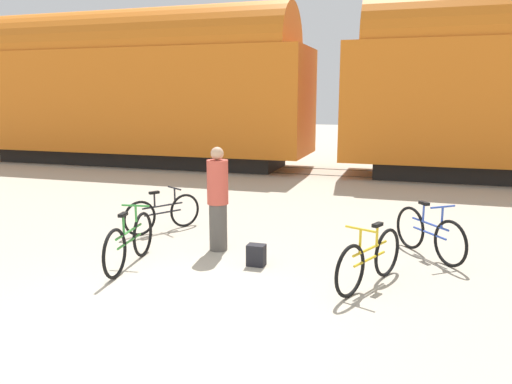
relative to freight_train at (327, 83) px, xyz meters
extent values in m
plane|color=#B2A893|center=(0.00, -11.95, -3.02)|extent=(80.00, 80.00, 0.00)
cube|color=black|center=(-7.31, 0.00, -2.74)|extent=(11.20, 2.38, 0.55)
cube|color=orange|center=(-7.31, 0.00, -0.62)|extent=(13.33, 3.17, 3.69)
cylinder|color=orange|center=(-7.31, 0.00, 1.23)|extent=(12.26, 3.02, 3.02)
cube|color=#4C4238|center=(0.00, -0.72, -3.01)|extent=(69.17, 0.07, 0.01)
cube|color=#4C4238|center=(0.00, 0.72, -3.01)|extent=(69.17, 0.07, 0.01)
torus|color=black|center=(2.18, -10.75, -2.65)|extent=(0.34, 0.68, 0.72)
torus|color=black|center=(2.60, -9.80, -2.65)|extent=(0.34, 0.68, 0.72)
cylinder|color=gold|center=(2.39, -10.28, -2.47)|extent=(0.40, 0.85, 0.04)
cylinder|color=gold|center=(2.39, -10.28, -2.62)|extent=(0.37, 0.78, 0.04)
cylinder|color=gold|center=(2.47, -10.11, -2.32)|extent=(0.04, 0.04, 0.30)
cube|color=black|center=(2.47, -10.11, -2.17)|extent=(0.15, 0.22, 0.05)
cylinder|color=gold|center=(2.28, -10.54, -2.30)|extent=(0.04, 0.04, 0.34)
cylinder|color=gold|center=(2.28, -10.54, -2.13)|extent=(0.43, 0.22, 0.03)
torus|color=black|center=(-1.45, -8.13, -2.68)|extent=(0.40, 0.60, 0.68)
torus|color=black|center=(-1.98, -8.98, -2.68)|extent=(0.40, 0.60, 0.68)
cylinder|color=black|center=(-1.72, -8.56, -2.50)|extent=(0.50, 0.77, 0.04)
cylinder|color=black|center=(-1.72, -8.56, -2.65)|extent=(0.45, 0.70, 0.04)
cylinder|color=black|center=(-1.81, -8.71, -2.36)|extent=(0.04, 0.04, 0.28)
cube|color=black|center=(-1.81, -8.71, -2.22)|extent=(0.17, 0.21, 0.05)
cylinder|color=black|center=(-1.57, -8.32, -2.35)|extent=(0.04, 0.04, 0.31)
cylinder|color=black|center=(-1.57, -8.32, -2.19)|extent=(0.41, 0.27, 0.03)
torus|color=black|center=(-1.30, -10.05, -2.64)|extent=(0.15, 0.74, 0.74)
torus|color=black|center=(-1.17, -11.07, -2.64)|extent=(0.15, 0.74, 0.74)
cylinder|color=#338C38|center=(-1.24, -10.56, -2.45)|extent=(0.16, 0.91, 0.04)
cylinder|color=#338C38|center=(-1.24, -10.56, -2.61)|extent=(0.14, 0.83, 0.04)
cylinder|color=#338C38|center=(-1.21, -10.74, -2.30)|extent=(0.04, 0.04, 0.31)
cube|color=black|center=(-1.21, -10.74, -2.14)|extent=(0.11, 0.21, 0.05)
cylinder|color=#338C38|center=(-1.27, -10.28, -2.28)|extent=(0.04, 0.04, 0.35)
cylinder|color=#338C38|center=(-1.27, -10.28, -2.11)|extent=(0.46, 0.09, 0.03)
torus|color=black|center=(3.52, -9.07, -2.65)|extent=(0.49, 0.62, 0.74)
torus|color=black|center=(2.91, -8.27, -2.65)|extent=(0.49, 0.62, 0.74)
cylinder|color=#3351B7|center=(3.22, -8.67, -2.46)|extent=(0.56, 0.72, 0.04)
cylinder|color=#3351B7|center=(3.22, -8.67, -2.61)|extent=(0.51, 0.66, 0.04)
cylinder|color=#3351B7|center=(3.11, -8.53, -2.30)|extent=(0.04, 0.04, 0.31)
cube|color=black|center=(3.11, -8.53, -2.15)|extent=(0.19, 0.21, 0.05)
cylinder|color=#3351B7|center=(3.38, -8.89, -2.28)|extent=(0.04, 0.04, 0.35)
cylinder|color=#3351B7|center=(3.38, -8.89, -2.11)|extent=(0.39, 0.31, 0.03)
cylinder|color=#514C47|center=(-0.23, -9.36, -2.61)|extent=(0.31, 0.31, 0.82)
cylinder|color=#CC4C3D|center=(-0.23, -9.36, -1.83)|extent=(0.36, 0.36, 0.75)
sphere|color=tan|center=(-0.23, -9.36, -1.34)|extent=(0.22, 0.22, 0.22)
cube|color=black|center=(0.63, -9.94, -2.85)|extent=(0.28, 0.20, 0.34)
camera|label=1|loc=(2.87, -17.07, -0.38)|focal=35.00mm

